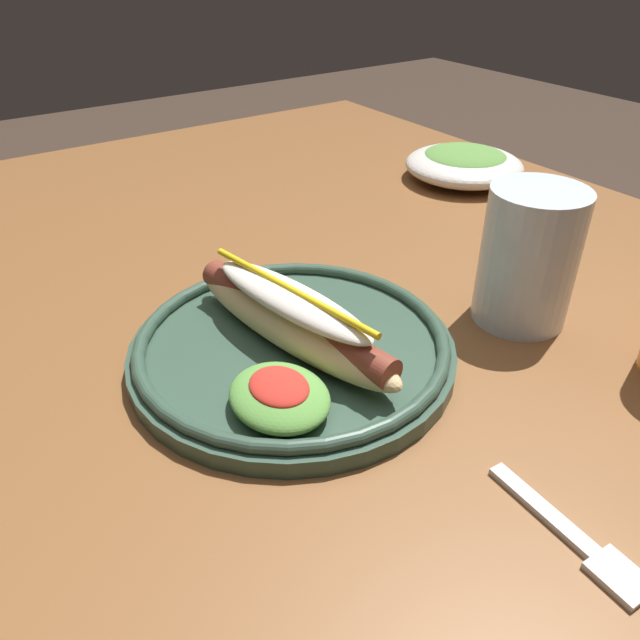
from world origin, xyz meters
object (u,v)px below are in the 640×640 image
object	(u,v)px
water_cup	(528,257)
side_bowl	(464,164)
fork	(577,539)
hot_dog_plate	(292,342)

from	to	relation	value
water_cup	side_bowl	xyz separation A→B (m)	(-0.31, 0.24, -0.04)
water_cup	side_bowl	size ratio (longest dim) A/B	0.76
fork	side_bowl	world-z (taller)	side_bowl
hot_dog_plate	water_cup	distance (m)	0.24
side_bowl	fork	bearing A→B (deg)	-39.47
hot_dog_plate	side_bowl	bearing A→B (deg)	117.62
hot_dog_plate	side_bowl	size ratio (longest dim) A/B	1.65
fork	water_cup	xyz separation A→B (m)	(-0.20, 0.18, 0.06)
fork	water_cup	distance (m)	0.27
hot_dog_plate	fork	size ratio (longest dim) A/B	2.39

